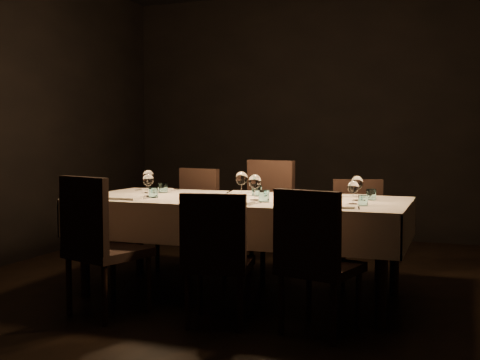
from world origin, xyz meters
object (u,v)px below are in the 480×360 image
(chair_near_right, at_px, (314,255))
(chair_far_center, at_px, (263,212))
(chair_far_right, at_px, (359,226))
(dining_table, at_px, (240,208))
(chair_near_center, at_px, (216,252))
(chair_far_left, at_px, (192,214))
(chair_near_left, at_px, (98,240))

(chair_near_right, relative_size, chair_far_center, 0.89)
(chair_far_center, bearing_deg, chair_far_right, 13.29)
(dining_table, distance_m, chair_far_right, 1.10)
(chair_near_right, bearing_deg, chair_near_center, 18.88)
(chair_far_right, bearing_deg, chair_near_center, -132.93)
(chair_far_left, relative_size, chair_far_right, 1.07)
(chair_near_right, height_order, chair_far_center, chair_far_center)
(chair_far_center, bearing_deg, dining_table, -68.43)
(chair_near_left, xyz_separation_m, chair_far_center, (0.64, 1.62, 0.03))
(chair_near_right, height_order, chair_far_right, chair_near_right)
(chair_near_center, xyz_separation_m, chair_far_left, (-0.88, 1.53, 0.03))
(chair_far_left, xyz_separation_m, chair_far_right, (1.56, -0.02, -0.03))
(dining_table, relative_size, chair_near_right, 2.76)
(chair_near_right, distance_m, chair_far_left, 2.12)
(dining_table, distance_m, chair_near_center, 0.81)
(chair_far_left, bearing_deg, chair_near_right, -29.19)
(chair_far_left, height_order, chair_far_center, chair_far_center)
(chair_near_center, bearing_deg, dining_table, -91.08)
(chair_near_left, bearing_deg, chair_far_center, -93.04)
(chair_near_center, bearing_deg, chair_far_left, -70.14)
(dining_table, xyz_separation_m, chair_far_right, (0.80, 0.73, -0.20))
(chair_far_left, bearing_deg, chair_far_right, 14.37)
(chair_near_center, relative_size, chair_near_right, 0.96)
(dining_table, height_order, chair_far_center, chair_far_center)
(chair_near_right, bearing_deg, chair_near_left, 19.56)
(chair_near_left, height_order, chair_far_left, chair_near_left)
(chair_near_center, xyz_separation_m, chair_far_center, (-0.19, 1.55, 0.07))
(chair_near_center, distance_m, chair_far_right, 1.65)
(chair_near_left, relative_size, chair_far_center, 0.95)
(chair_near_center, relative_size, chair_far_left, 0.94)
(chair_near_left, bearing_deg, chair_near_right, -156.89)
(chair_near_left, distance_m, chair_far_left, 1.60)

